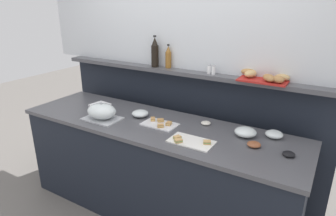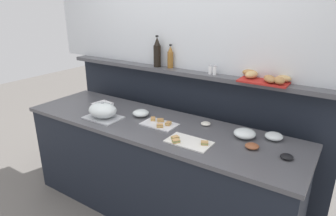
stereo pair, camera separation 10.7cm
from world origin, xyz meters
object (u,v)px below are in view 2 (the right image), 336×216
(napkin_stack, at_px, (102,104))
(wine_bottle_dark, at_px, (157,53))
(serving_cloche, at_px, (103,111))
(salt_shaker, at_px, (210,70))
(vinegar_bottle_amber, at_px, (170,58))
(glass_bowl_small, at_px, (245,134))
(pepper_shaker, at_px, (215,70))
(condiment_bowl_teal, at_px, (206,124))
(condiment_bowl_cream, at_px, (287,157))
(sandwich_platter_side, at_px, (160,123))
(glass_bowl_medium, at_px, (141,113))
(bread_basket, at_px, (264,78))
(condiment_bowl_dark, at_px, (252,146))
(glass_bowl_large, at_px, (274,136))
(sandwich_platter_front, at_px, (188,142))

(napkin_stack, bearing_deg, wine_bottle_dark, 39.85)
(serving_cloche, distance_m, salt_shaker, 1.07)
(vinegar_bottle_amber, xyz_separation_m, salt_shaker, (0.46, -0.03, -0.06))
(glass_bowl_small, bearing_deg, salt_shaker, 146.76)
(glass_bowl_small, distance_m, wine_bottle_dark, 1.23)
(salt_shaker, height_order, pepper_shaker, same)
(condiment_bowl_teal, height_order, vinegar_bottle_amber, vinegar_bottle_amber)
(serving_cloche, xyz_separation_m, napkin_stack, (-0.28, 0.27, -0.06))
(serving_cloche, relative_size, napkin_stack, 2.00)
(condiment_bowl_cream, bearing_deg, glass_bowl_small, 154.76)
(sandwich_platter_side, bearing_deg, condiment_bowl_cream, -0.53)
(glass_bowl_medium, bearing_deg, bread_basket, 21.73)
(glass_bowl_medium, relative_size, salt_shaker, 1.81)
(condiment_bowl_teal, relative_size, condiment_bowl_dark, 0.83)
(condiment_bowl_cream, xyz_separation_m, napkin_stack, (-1.89, 0.11, -0.01))
(serving_cloche, distance_m, vinegar_bottle_amber, 0.85)
(glass_bowl_large, height_order, glass_bowl_small, glass_bowl_small)
(sandwich_platter_front, bearing_deg, condiment_bowl_dark, 22.58)
(glass_bowl_small, height_order, wine_bottle_dark, wine_bottle_dark)
(pepper_shaker, bearing_deg, sandwich_platter_side, -121.20)
(glass_bowl_small, distance_m, condiment_bowl_teal, 0.37)
(sandwich_platter_side, bearing_deg, sandwich_platter_front, -23.92)
(salt_shaker, xyz_separation_m, bread_basket, (0.50, -0.00, -0.01))
(glass_bowl_large, xyz_separation_m, salt_shaker, (-0.68, 0.22, 0.41))
(wine_bottle_dark, bearing_deg, salt_shaker, -0.16)
(salt_shaker, height_order, bread_basket, salt_shaker)
(serving_cloche, bearing_deg, condiment_bowl_cream, 5.64)
(serving_cloche, xyz_separation_m, glass_bowl_small, (1.25, 0.33, -0.04))
(glass_bowl_large, height_order, condiment_bowl_dark, glass_bowl_large)
(glass_bowl_large, distance_m, glass_bowl_medium, 1.21)
(condiment_bowl_cream, relative_size, bread_basket, 0.21)
(condiment_bowl_cream, bearing_deg, condiment_bowl_dark, 175.09)
(condiment_bowl_cream, bearing_deg, glass_bowl_large, 120.94)
(wine_bottle_dark, bearing_deg, vinegar_bottle_amber, 10.18)
(wine_bottle_dark, xyz_separation_m, pepper_shaker, (0.64, -0.00, -0.10))
(glass_bowl_small, xyz_separation_m, bread_basket, (0.02, 0.31, 0.40))
(pepper_shaker, height_order, bread_basket, pepper_shaker)
(condiment_bowl_cream, bearing_deg, napkin_stack, 176.73)
(sandwich_platter_side, relative_size, glass_bowl_medium, 1.98)
(napkin_stack, bearing_deg, serving_cloche, -43.60)
(bread_basket, bearing_deg, condiment_bowl_dark, -79.16)
(glass_bowl_small, bearing_deg, condiment_bowl_dark, -53.33)
(sandwich_platter_front, distance_m, serving_cloche, 0.92)
(wine_bottle_dark, bearing_deg, pepper_shaker, -0.15)
(condiment_bowl_dark, bearing_deg, glass_bowl_large, 68.50)
(condiment_bowl_dark, bearing_deg, condiment_bowl_teal, 157.49)
(condiment_bowl_teal, bearing_deg, condiment_bowl_cream, -16.78)
(condiment_bowl_dark, bearing_deg, bread_basket, 100.84)
(sandwich_platter_side, xyz_separation_m, bread_basket, (0.74, 0.47, 0.42))
(condiment_bowl_dark, distance_m, napkin_stack, 1.64)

